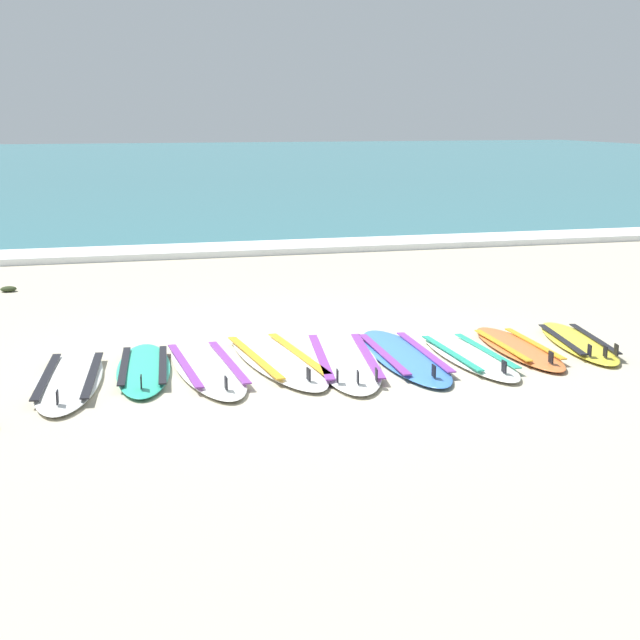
{
  "coord_description": "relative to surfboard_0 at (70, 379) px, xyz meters",
  "views": [
    {
      "loc": [
        -2.41,
        -9.01,
        2.36
      ],
      "look_at": [
        0.2,
        0.41,
        0.25
      ],
      "focal_mm": 53.99,
      "sensor_mm": 36.0,
      "label": 1
    }
  ],
  "objects": [
    {
      "name": "surfboard_0",
      "position": [
        0.0,
        0.0,
        0.0
      ],
      "size": [
        0.83,
        2.27,
        0.18
      ],
      "color": "white",
      "rests_on": "ground"
    },
    {
      "name": "surfboard_3",
      "position": [
        1.94,
        0.22,
        -0.0
      ],
      "size": [
        0.79,
        2.47,
        0.18
      ],
      "color": "white",
      "rests_on": "ground"
    },
    {
      "name": "sea",
      "position": [
        2.36,
        37.15,
        0.01
      ],
      "size": [
        80.0,
        60.0,
        0.1
      ],
      "primitive_type": "cube",
      "color": "teal",
      "rests_on": "ground"
    },
    {
      "name": "surfboard_4",
      "position": [
        2.57,
        0.03,
        0.0
      ],
      "size": [
        1.04,
        2.56,
        0.18
      ],
      "color": "white",
      "rests_on": "ground"
    },
    {
      "name": "surfboard_1",
      "position": [
        0.67,
        0.18,
        0.0
      ],
      "size": [
        0.71,
        2.01,
        0.18
      ],
      "color": "#2DB793",
      "rests_on": "ground"
    },
    {
      "name": "surfboard_7",
      "position": [
        4.39,
        -0.0,
        0.0
      ],
      "size": [
        0.59,
        1.95,
        0.18
      ],
      "color": "orange",
      "rests_on": "ground"
    },
    {
      "name": "seaweed_clump_near_shoreline",
      "position": [
        -0.7,
        4.84,
        0.0
      ],
      "size": [
        0.21,
        0.17,
        0.07
      ],
      "primitive_type": "ellipsoid",
      "color": "#2D381E",
      "rests_on": "ground"
    },
    {
      "name": "wave_foam_strip",
      "position": [
        2.36,
        7.73,
        0.02
      ],
      "size": [
        80.0,
        1.16,
        0.11
      ],
      "primitive_type": "cube",
      "color": "white",
      "rests_on": "ground"
    },
    {
      "name": "surfboard_8",
      "position": [
        5.1,
        0.05,
        0.0
      ],
      "size": [
        0.83,
        1.98,
        0.18
      ],
      "color": "yellow",
      "rests_on": "ground"
    },
    {
      "name": "surfboard_2",
      "position": [
        1.24,
        0.09,
        -0.0
      ],
      "size": [
        0.64,
        2.31,
        0.18
      ],
      "color": "silver",
      "rests_on": "ground"
    },
    {
      "name": "surfboard_6",
      "position": [
        3.79,
        -0.15,
        0.0
      ],
      "size": [
        0.54,
        2.05,
        0.18
      ],
      "color": "silver",
      "rests_on": "ground"
    },
    {
      "name": "ground_plane",
      "position": [
        2.36,
        0.45,
        -0.04
      ],
      "size": [
        80.0,
        80.0,
        0.0
      ],
      "primitive_type": "plane",
      "color": "#B7AD93"
    },
    {
      "name": "surfboard_5",
      "position": [
        3.16,
        -0.01,
        -0.0
      ],
      "size": [
        0.72,
        2.34,
        0.18
      ],
      "color": "#3875CC",
      "rests_on": "ground"
    }
  ]
}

